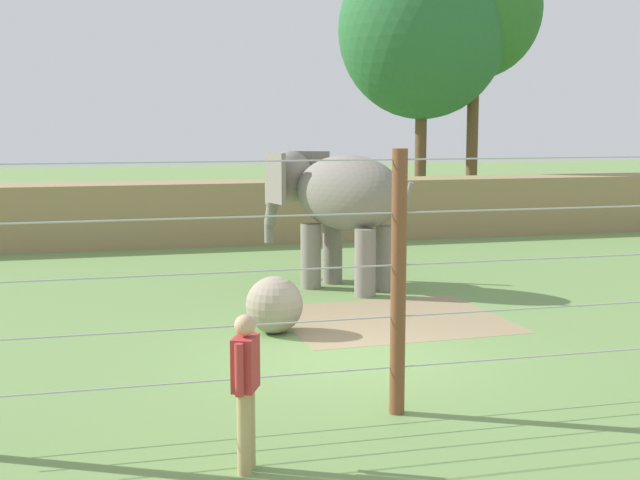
% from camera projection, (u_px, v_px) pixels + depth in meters
% --- Properties ---
extents(ground_plane, '(120.00, 120.00, 0.00)m').
position_uv_depth(ground_plane, '(353.00, 358.00, 13.12)').
color(ground_plane, '#6B8E4C').
extents(dirt_patch, '(4.14, 3.57, 0.01)m').
position_uv_depth(dirt_patch, '(392.00, 319.00, 15.73)').
color(dirt_patch, '#937F5B').
rests_on(dirt_patch, ground).
extents(embankment_wall, '(36.00, 1.80, 1.84)m').
position_uv_depth(embankment_wall, '(229.00, 212.00, 25.67)').
color(embankment_wall, '#997F56').
rests_on(embankment_wall, ground).
extents(elephant, '(3.12, 3.52, 2.98)m').
position_uv_depth(elephant, '(337.00, 198.00, 18.43)').
color(elephant, gray).
rests_on(elephant, ground).
extents(enrichment_ball, '(0.99, 0.99, 0.99)m').
position_uv_depth(enrichment_ball, '(274.00, 305.00, 14.63)').
color(enrichment_ball, gray).
rests_on(enrichment_ball, ground).
extents(cable_fence, '(11.90, 0.19, 3.30)m').
position_uv_depth(cable_fence, '(408.00, 282.00, 10.45)').
color(cable_fence, brown).
rests_on(cable_fence, ground).
extents(zookeeper, '(0.35, 0.58, 1.67)m').
position_uv_depth(zookeeper, '(246.00, 385.00, 8.75)').
color(zookeeper, tan).
rests_on(zookeeper, ground).
extents(tree_far_left, '(6.32, 6.32, 10.34)m').
position_uv_depth(tree_far_left, '(422.00, 30.00, 31.82)').
color(tree_far_left, brown).
rests_on(tree_far_left, ground).
extents(tree_behind_wall, '(5.00, 5.00, 10.46)m').
position_uv_depth(tree_behind_wall, '(475.00, 10.00, 32.13)').
color(tree_behind_wall, brown).
rests_on(tree_behind_wall, ground).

